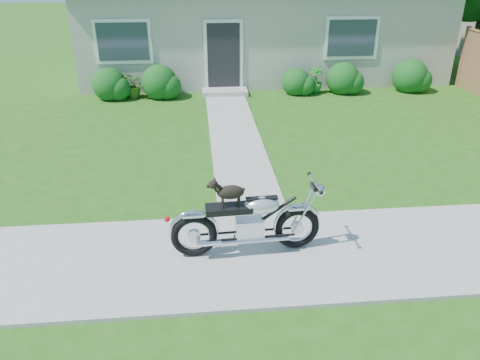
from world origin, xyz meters
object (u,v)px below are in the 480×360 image
house (259,9)px  potted_plant_left (134,85)px  motorcycle_with_dog (249,221)px  potted_plant_right (315,80)px

house → potted_plant_left: bearing=-141.0°
house → potted_plant_left: house is taller
potted_plant_left → motorcycle_with_dog: bearing=-73.4°
potted_plant_left → motorcycle_with_dog: motorcycle_with_dog is taller
potted_plant_left → potted_plant_right: size_ratio=0.98×
house → potted_plant_right: size_ratio=15.59×
motorcycle_with_dog → potted_plant_left: bearing=104.1°
potted_plant_right → house: bearing=111.1°
motorcycle_with_dog → potted_plant_right: bearing=67.7°
potted_plant_right → motorcycle_with_dog: bearing=-109.7°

